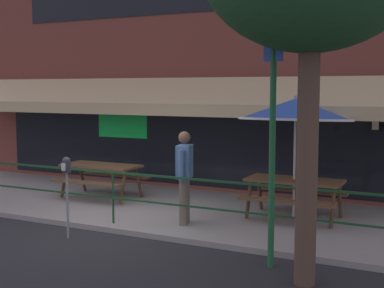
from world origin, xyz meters
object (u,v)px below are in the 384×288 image
at_px(pedestrian_walking, 185,173).
at_px(picnic_table_left, 101,171).
at_px(picnic_table_centre, 294,187).
at_px(patio_umbrella_centre, 296,110).
at_px(street_sign_pole, 273,112).
at_px(parking_meter_far, 67,173).

bearing_deg(pedestrian_walking, picnic_table_left, 155.70).
xyz_separation_m(picnic_table_centre, patio_umbrella_centre, (0.00, -0.02, 1.47)).
xyz_separation_m(pedestrian_walking, street_sign_pole, (2.08, -1.30, 1.19)).
bearing_deg(parking_meter_far, picnic_table_centre, 40.49).
distance_m(patio_umbrella_centre, pedestrian_walking, 2.39).
relative_size(picnic_table_centre, pedestrian_walking, 1.05).
bearing_deg(picnic_table_centre, street_sign_pole, -81.37).
distance_m(picnic_table_centre, pedestrian_walking, 2.16).
height_order(picnic_table_centre, pedestrian_walking, pedestrian_walking).
bearing_deg(street_sign_pole, picnic_table_centre, 98.63).
bearing_deg(street_sign_pole, picnic_table_left, 152.30).
xyz_separation_m(patio_umbrella_centre, parking_meter_far, (-3.21, -2.72, -1.03)).
height_order(picnic_table_left, parking_meter_far, parking_meter_far).
relative_size(picnic_table_centre, parking_meter_far, 1.27).
bearing_deg(parking_meter_far, street_sign_pole, 2.35).
bearing_deg(pedestrian_walking, picnic_table_centre, 37.56).
relative_size(picnic_table_left, pedestrian_walking, 1.05).
bearing_deg(picnic_table_centre, patio_umbrella_centre, -90.00).
height_order(pedestrian_walking, parking_meter_far, pedestrian_walking).
bearing_deg(parking_meter_far, pedestrian_walking, 43.47).
relative_size(pedestrian_walking, parking_meter_far, 1.20).
relative_size(picnic_table_left, picnic_table_centre, 1.00).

